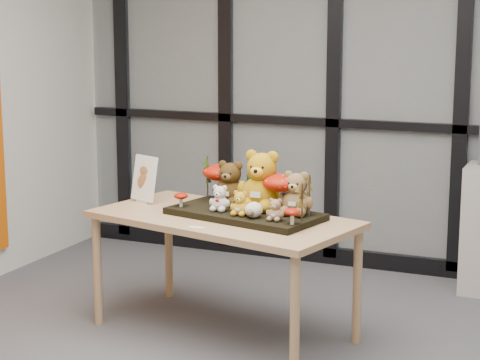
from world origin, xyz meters
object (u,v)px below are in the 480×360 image
at_px(bear_tan_back, 296,191).
at_px(diorama_tray, 245,214).
at_px(mushroom_back_right, 282,191).
at_px(plush_cream_hedgehog, 254,209).
at_px(bear_brown_medium, 230,181).
at_px(bear_small_yellow, 240,202).
at_px(mushroom_back_left, 221,180).
at_px(mushroom_front_right, 292,215).
at_px(sign_holder, 144,181).
at_px(bear_pooh_yellow, 262,177).
at_px(bear_white_bow, 220,197).
at_px(mushroom_front_left, 181,199).
at_px(bear_beige_small, 275,208).
at_px(display_table, 223,228).

bearing_deg(bear_tan_back, diorama_tray, -161.59).
bearing_deg(mushroom_back_right, diorama_tray, -165.76).
bearing_deg(diorama_tray, plush_cream_hedgehog, -38.42).
relative_size(bear_brown_medium, bear_small_yellow, 1.87).
distance_m(mushroom_back_left, mushroom_front_right, 0.73).
bearing_deg(sign_holder, bear_pooh_yellow, 16.92).
relative_size(diorama_tray, bear_white_bow, 5.23).
height_order(mushroom_front_left, sign_holder, sign_holder).
distance_m(bear_pooh_yellow, bear_beige_small, 0.31).
distance_m(mushroom_back_right, sign_holder, 0.92).
bearing_deg(bear_tan_back, bear_brown_medium, -178.83).
height_order(bear_tan_back, sign_holder, bear_tan_back).
bearing_deg(plush_cream_hedgehog, mushroom_front_left, -177.44).
height_order(bear_pooh_yellow, mushroom_back_left, bear_pooh_yellow).
relative_size(plush_cream_hedgehog, mushroom_back_right, 0.40).
relative_size(bear_small_yellow, mushroom_front_left, 1.67).
xyz_separation_m(bear_white_bow, mushroom_front_left, (-0.25, 0.01, -0.04)).
relative_size(bear_brown_medium, mushroom_front_right, 2.94).
xyz_separation_m(bear_pooh_yellow, mushroom_back_right, (0.13, -0.02, -0.07)).
bearing_deg(plush_cream_hedgehog, diorama_tray, 141.58).
bearing_deg(bear_white_bow, mushroom_back_left, 127.02).
distance_m(bear_small_yellow, mushroom_back_left, 0.42).
bearing_deg(bear_brown_medium, mushroom_back_left, 151.62).
xyz_separation_m(mushroom_front_left, sign_holder, (-0.34, 0.18, 0.05)).
xyz_separation_m(mushroom_back_right, sign_holder, (-0.91, 0.08, -0.03)).
bearing_deg(bear_pooh_yellow, bear_small_yellow, -92.53).
bearing_deg(bear_small_yellow, sign_holder, 175.04).
distance_m(bear_beige_small, mushroom_back_right, 0.22).
bearing_deg(bear_brown_medium, bear_tan_back, 1.17).
relative_size(bear_pooh_yellow, mushroom_back_right, 1.56).
bearing_deg(bear_brown_medium, mushroom_back_right, 1.71).
bearing_deg(mushroom_back_left, bear_small_yellow, -50.55).
bearing_deg(bear_brown_medium, bear_beige_small, -22.44).
xyz_separation_m(display_table, bear_white_bow, (-0.01, -0.03, 0.19)).
distance_m(mushroom_back_right, mushroom_front_left, 0.59).
distance_m(bear_beige_small, plush_cream_hedgehog, 0.13).
xyz_separation_m(display_table, mushroom_back_left, (-0.13, 0.24, 0.22)).
relative_size(display_table, mushroom_front_left, 17.86).
height_order(bear_pooh_yellow, plush_cream_hedgehog, bear_pooh_yellow).
height_order(bear_tan_back, bear_beige_small, bear_tan_back).
distance_m(bear_pooh_yellow, bear_brown_medium, 0.22).
bearing_deg(plush_cream_hedgehog, bear_brown_medium, 147.45).
distance_m(bear_beige_small, mushroom_front_left, 0.63).
relative_size(bear_pooh_yellow, sign_holder, 1.31).
bearing_deg(bear_white_bow, bear_tan_back, 24.80).
bearing_deg(bear_small_yellow, plush_cream_hedgehog, -3.26).
distance_m(bear_pooh_yellow, mushroom_back_right, 0.15).
xyz_separation_m(diorama_tray, bear_white_bow, (-0.13, -0.06, 0.10)).
height_order(diorama_tray, mushroom_front_right, mushroom_front_right).
bearing_deg(display_table, bear_small_yellow, -17.63).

